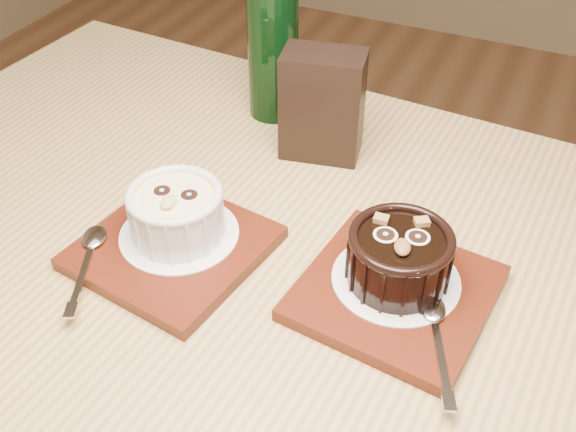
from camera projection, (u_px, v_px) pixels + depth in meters
name	position (u px, v px, depth m)	size (l,w,h in m)	color
table	(279.00, 329.00, 0.77)	(1.25, 0.88, 0.75)	#9C7B44
tray_left	(173.00, 248.00, 0.73)	(0.18, 0.18, 0.01)	#561D0E
doily_left	(179.00, 234.00, 0.73)	(0.13, 0.13, 0.00)	white
ramekin_white	(176.00, 211.00, 0.71)	(0.10, 0.10, 0.06)	white
spoon_left	(87.00, 259.00, 0.70)	(0.03, 0.13, 0.01)	silver
tray_right	(395.00, 293.00, 0.68)	(0.18, 0.18, 0.01)	#561D0E
doily_right	(396.00, 279.00, 0.68)	(0.13, 0.13, 0.00)	white
ramekin_dark	(399.00, 255.00, 0.66)	(0.10, 0.10, 0.06)	black
spoon_right	(437.00, 336.00, 0.62)	(0.03, 0.13, 0.01)	silver
condiment_stand	(322.00, 105.00, 0.84)	(0.10, 0.06, 0.14)	black
green_bottle	(273.00, 47.00, 0.90)	(0.07, 0.07, 0.26)	black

